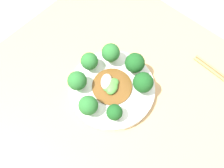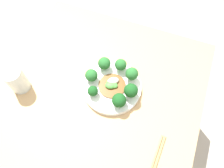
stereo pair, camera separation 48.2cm
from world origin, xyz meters
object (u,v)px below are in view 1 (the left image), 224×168
at_px(broccoli_north, 89,61).
at_px(broccoli_east, 135,63).
at_px(broccoli_southeast, 143,83).
at_px(plate, 112,88).
at_px(broccoli_southwest, 114,112).
at_px(broccoli_northwest, 77,81).
at_px(stirfry_center, 111,85).
at_px(broccoli_northeast, 111,53).
at_px(broccoli_west, 88,105).

distance_m(broccoli_north, broccoli_east, 0.13).
xyz_separation_m(broccoli_north, broccoli_southeast, (0.05, -0.16, 0.00)).
height_order(plate, broccoli_southeast, broccoli_southeast).
bearing_deg(broccoli_southwest, plate, 46.05).
distance_m(broccoli_northwest, stirfry_center, 0.10).
bearing_deg(broccoli_northeast, broccoli_northwest, 175.30).
bearing_deg(broccoli_west, broccoli_southwest, -62.66).
relative_size(broccoli_east, broccoli_southwest, 1.35).
height_order(plate, broccoli_west, broccoli_west).
relative_size(broccoli_southwest, broccoli_northwest, 0.81).
relative_size(broccoli_east, broccoli_southeast, 1.06).
height_order(broccoli_north, broccoli_northwest, broccoli_northwest).
relative_size(broccoli_southeast, stirfry_center, 0.57).
distance_m(broccoli_north, broccoli_southwest, 0.17).
distance_m(plate, broccoli_east, 0.10).
distance_m(broccoli_southeast, stirfry_center, 0.10).
relative_size(broccoli_north, stirfry_center, 0.52).
relative_size(broccoli_southwest, stirfry_center, 0.45).
xyz_separation_m(broccoli_east, broccoli_northeast, (-0.02, 0.08, 0.00)).
distance_m(plate, broccoli_southwest, 0.10).
bearing_deg(broccoli_north, broccoli_east, -52.19).
distance_m(broccoli_east, broccoli_northeast, 0.08).
xyz_separation_m(plate, broccoli_north, (0.01, 0.09, 0.05)).
relative_size(plate, broccoli_east, 3.58).
bearing_deg(stirfry_center, broccoli_north, 85.63).
xyz_separation_m(broccoli_southeast, stirfry_center, (-0.06, 0.07, -0.03)).
bearing_deg(broccoli_northwest, broccoli_west, -112.54).
distance_m(plate, broccoli_north, 0.11).
bearing_deg(broccoli_north, broccoli_northeast, -26.46).
bearing_deg(broccoli_southeast, stirfry_center, 128.85).
xyz_separation_m(broccoli_east, broccoli_southwest, (-0.15, -0.05, -0.01)).
xyz_separation_m(plate, broccoli_southwest, (-0.06, -0.06, 0.04)).
bearing_deg(stirfry_center, broccoli_northeast, 41.64).
bearing_deg(broccoli_northwest, broccoli_southeast, -49.82).
xyz_separation_m(broccoli_east, broccoli_northwest, (-0.15, 0.09, -0.00)).
height_order(broccoli_southwest, broccoli_southeast, broccoli_southeast).
distance_m(broccoli_east, broccoli_west, 0.18).
height_order(broccoli_southwest, broccoli_northeast, broccoli_northeast).
distance_m(plate, broccoli_southeast, 0.10).
xyz_separation_m(broccoli_east, broccoli_southeast, (-0.03, -0.06, -0.00)).
bearing_deg(stirfry_center, broccoli_east, -9.77).
distance_m(broccoli_northeast, stirfry_center, 0.10).
xyz_separation_m(broccoli_northwest, broccoli_west, (-0.03, -0.07, -0.00)).
distance_m(broccoli_east, broccoli_southwest, 0.16).
height_order(broccoli_east, stirfry_center, broccoli_east).
relative_size(broccoli_east, broccoli_northeast, 1.01).
relative_size(broccoli_southwest, broccoli_west, 0.86).
relative_size(plate, broccoli_southeast, 3.81).
bearing_deg(plate, broccoli_northeast, 44.28).
relative_size(plate, broccoli_southwest, 4.85).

